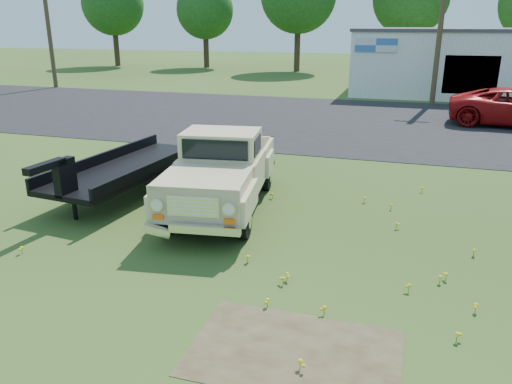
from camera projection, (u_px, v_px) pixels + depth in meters
ground at (256, 252)px, 10.32m from camera, size 140.00×140.00×0.00m
asphalt_lot at (348, 121)px, 23.89m from camera, size 90.00×14.00×0.02m
dirt_patch_a at (295, 352)px, 7.19m from camera, size 3.00×2.00×0.01m
dirt_patch_b at (225, 191)px, 14.04m from camera, size 2.20×1.60×0.01m
commercial_building at (466, 61)px, 32.40m from camera, size 14.20×8.20×4.15m
utility_pole_west at (48, 21)px, 34.84m from camera, size 1.60×0.30×9.00m
utility_pole_mid at (441, 20)px, 27.63m from camera, size 1.60×0.30×9.00m
treeline_a at (113, 4)px, 52.25m from camera, size 6.40×6.40×9.52m
treeline_b at (205, 10)px, 50.58m from camera, size 5.76×5.76×8.57m
vintage_pickup_truck at (222, 170)px, 12.41m from camera, size 2.91×5.82×2.02m
flatbed_trailer at (130, 164)px, 13.72m from camera, size 2.56×6.05×1.60m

